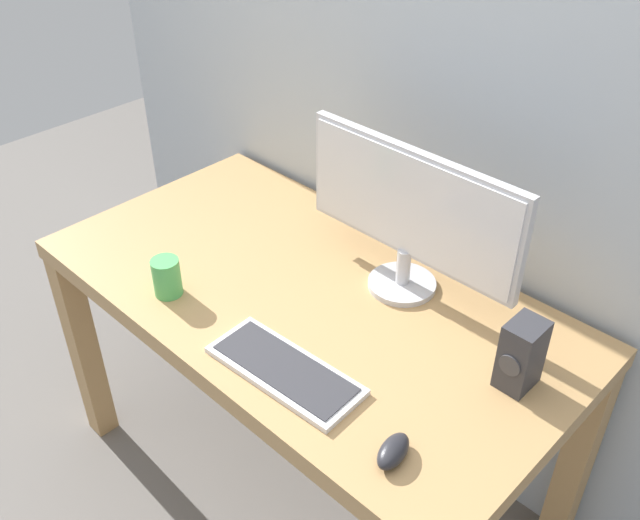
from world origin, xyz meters
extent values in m
plane|color=slate|center=(0.00, 0.00, 0.00)|extent=(6.00, 6.00, 0.00)
cube|color=tan|center=(0.00, 0.00, 0.75)|extent=(1.42, 0.76, 0.05)
cube|color=tan|center=(-0.67, -0.34, 0.36)|extent=(0.07, 0.07, 0.72)
cube|color=tan|center=(-0.67, 0.34, 0.36)|extent=(0.07, 0.07, 0.72)
cube|color=tan|center=(0.67, 0.34, 0.36)|extent=(0.07, 0.07, 0.72)
cylinder|color=silver|center=(0.17, 0.18, 0.78)|extent=(0.18, 0.18, 0.02)
cylinder|color=silver|center=(0.17, 0.18, 0.84)|extent=(0.04, 0.04, 0.10)
cube|color=silver|center=(0.17, 0.20, 1.02)|extent=(0.62, 0.02, 0.29)
cube|color=white|center=(0.17, 0.18, 1.02)|extent=(0.59, 0.01, 0.26)
cube|color=silver|center=(0.18, -0.24, 0.78)|extent=(0.38, 0.17, 0.01)
cube|color=#333338|center=(0.18, -0.24, 0.79)|extent=(0.35, 0.14, 0.00)
ellipsoid|color=#232328|center=(0.50, -0.26, 0.79)|extent=(0.07, 0.11, 0.04)
cube|color=#333338|center=(0.56, 0.09, 0.86)|extent=(0.07, 0.09, 0.17)
cylinder|color=#3F3F44|center=(0.56, 0.04, 0.86)|extent=(0.05, 0.00, 0.05)
cylinder|color=#4CB259|center=(-0.24, -0.25, 0.83)|extent=(0.07, 0.07, 0.10)
camera|label=1|loc=(1.02, -1.00, 1.90)|focal=39.57mm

